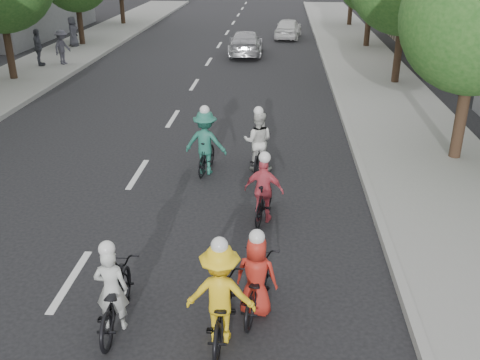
# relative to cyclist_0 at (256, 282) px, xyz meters

# --- Properties ---
(ground) EXTENTS (120.00, 120.00, 0.00)m
(ground) POSITION_rel_cyclist_0_xyz_m (-3.47, 0.58, -0.55)
(ground) COLOR black
(ground) RESTS_ON ground
(curb_left) EXTENTS (0.18, 80.00, 0.18)m
(curb_left) POSITION_rel_cyclist_0_xyz_m (-9.52, 10.58, -0.46)
(curb_left) COLOR #999993
(curb_left) RESTS_ON ground
(sidewalk_right) EXTENTS (4.00, 80.00, 0.15)m
(sidewalk_right) POSITION_rel_cyclist_0_xyz_m (4.53, 10.58, -0.48)
(sidewalk_right) COLOR gray
(sidewalk_right) RESTS_ON ground
(curb_right) EXTENTS (0.18, 80.00, 0.18)m
(curb_right) POSITION_rel_cyclist_0_xyz_m (2.58, 10.58, -0.46)
(curb_right) COLOR #999993
(curb_right) RESTS_ON ground
(tree_r_0) EXTENTS (4.00, 4.00, 5.97)m
(tree_r_0) POSITION_rel_cyclist_0_xyz_m (5.33, 7.18, 3.41)
(tree_r_0) COLOR black
(tree_r_0) RESTS_ON ground
(cyclist_0) EXTENTS (0.89, 1.81, 1.59)m
(cyclist_0) POSITION_rel_cyclist_0_xyz_m (0.00, 0.00, 0.00)
(cyclist_0) COLOR black
(cyclist_0) RESTS_ON ground
(cyclist_1) EXTENTS (0.76, 1.93, 1.60)m
(cyclist_1) POSITION_rel_cyclist_0_xyz_m (-2.26, -0.54, -0.00)
(cyclist_1) COLOR black
(cyclist_1) RESTS_ON ground
(cyclist_2) EXTENTS (1.10, 1.82, 1.83)m
(cyclist_2) POSITION_rel_cyclist_0_xyz_m (-0.52, -0.72, 0.12)
(cyclist_2) COLOR black
(cyclist_2) RESTS_ON ground
(cyclist_3) EXTENTS (0.84, 1.71, 1.80)m
(cyclist_3) POSITION_rel_cyclist_0_xyz_m (-0.25, 6.21, 0.09)
(cyclist_3) COLOR black
(cyclist_3) RESTS_ON ground
(cyclist_4) EXTENTS (0.94, 1.59, 1.66)m
(cyclist_4) POSITION_rel_cyclist_0_xyz_m (0.02, 3.25, 0.05)
(cyclist_4) COLOR black
(cyclist_4) RESTS_ON ground
(cyclist_5) EXTENTS (1.21, 1.60, 1.89)m
(cyclist_5) POSITION_rel_cyclist_0_xyz_m (-1.63, 5.86, 0.19)
(cyclist_5) COLOR black
(cyclist_5) RESTS_ON ground
(follow_car_lead) EXTENTS (1.94, 4.51, 1.30)m
(follow_car_lead) POSITION_rel_cyclist_0_xyz_m (-1.66, 22.64, 0.10)
(follow_car_lead) COLOR #B2B2B7
(follow_car_lead) RESTS_ON ground
(follow_car_trail) EXTENTS (1.94, 3.94, 1.29)m
(follow_car_trail) POSITION_rel_cyclist_0_xyz_m (0.73, 28.45, 0.09)
(follow_car_trail) COLOR silver
(follow_car_trail) RESTS_ON ground
(spectator_0) EXTENTS (0.89, 1.21, 1.68)m
(spectator_0) POSITION_rel_cyclist_0_xyz_m (-10.54, 18.71, 0.44)
(spectator_0) COLOR #4D4C58
(spectator_0) RESTS_ON sidewalk_left
(spectator_1) EXTENTS (0.71, 1.12, 1.78)m
(spectator_1) POSITION_rel_cyclist_0_xyz_m (-11.58, 18.29, 0.49)
(spectator_1) COLOR #4F515C
(spectator_1) RESTS_ON sidewalk_left
(spectator_2) EXTENTS (0.58, 0.85, 1.68)m
(spectator_2) POSITION_rel_cyclist_0_xyz_m (-11.86, 23.73, 0.44)
(spectator_2) COLOR #444450
(spectator_2) RESTS_ON sidewalk_left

